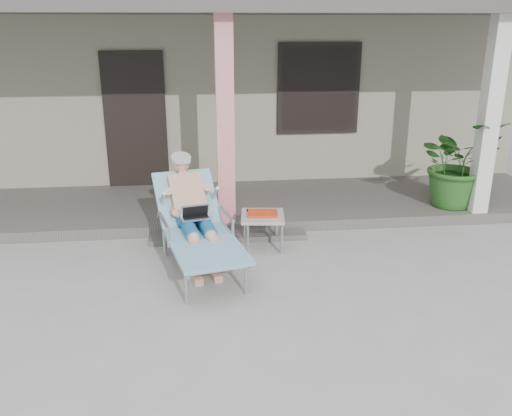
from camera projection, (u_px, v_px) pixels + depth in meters
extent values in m
plane|color=#9E9E99|center=(241.00, 311.00, 5.25)|extent=(60.00, 60.00, 0.00)
cube|color=#9F967E|center=(213.00, 83.00, 10.87)|extent=(10.00, 5.00, 3.00)
cube|color=black|center=(136.00, 120.00, 8.45)|extent=(0.95, 0.06, 2.10)
cube|color=black|center=(319.00, 89.00, 8.61)|extent=(1.20, 0.06, 1.30)
cube|color=black|center=(319.00, 89.00, 8.61)|extent=(1.32, 0.05, 1.42)
cube|color=#605B56|center=(224.00, 205.00, 8.05)|extent=(10.00, 2.00, 0.15)
cube|color=red|center=(225.00, 123.00, 6.80)|extent=(0.22, 0.22, 2.61)
cube|color=silver|center=(489.00, 118.00, 7.17)|extent=(0.22, 0.22, 2.61)
cube|color=#474442|center=(219.00, 4.00, 7.13)|extent=(10.00, 2.30, 0.24)
cube|color=#605B56|center=(229.00, 237.00, 6.98)|extent=(2.00, 0.30, 0.07)
cylinder|color=#B7B7BC|center=(186.00, 287.00, 5.34)|extent=(0.04, 0.04, 0.37)
cylinder|color=#B7B7BC|center=(246.00, 278.00, 5.53)|extent=(0.04, 0.04, 0.37)
cylinder|color=#B7B7BC|center=(165.00, 241.00, 6.45)|extent=(0.04, 0.04, 0.37)
cylinder|color=#B7B7BC|center=(215.00, 235.00, 6.64)|extent=(0.04, 0.04, 0.37)
cube|color=#B7B7BC|center=(205.00, 247.00, 5.78)|extent=(0.87, 1.32, 0.03)
cube|color=#7EA3C3|center=(205.00, 245.00, 5.77)|extent=(0.97, 1.38, 0.04)
cube|color=#B7B7BC|center=(187.00, 202.00, 6.49)|extent=(0.73, 0.70, 0.49)
cube|color=#7EA3C3|center=(187.00, 199.00, 6.48)|extent=(0.84, 0.79, 0.56)
cylinder|color=#A9A8AB|center=(180.00, 158.00, 6.60)|extent=(0.29, 0.29, 0.13)
cube|color=silver|center=(195.00, 217.00, 6.10)|extent=(0.37, 0.30, 0.23)
cube|color=#A7A7A2|center=(263.00, 216.00, 6.61)|extent=(0.57, 0.57, 0.04)
cylinder|color=#B7B7BC|center=(248.00, 240.00, 6.46)|extent=(0.04, 0.04, 0.39)
cylinder|color=#B7B7BC|center=(282.00, 238.00, 6.51)|extent=(0.04, 0.04, 0.39)
cylinder|color=#B7B7BC|center=(244.00, 227.00, 6.85)|extent=(0.04, 0.04, 0.39)
cylinder|color=#B7B7BC|center=(277.00, 226.00, 6.89)|extent=(0.04, 0.04, 0.39)
cube|color=red|center=(263.00, 214.00, 6.59)|extent=(0.39, 0.31, 0.03)
cube|color=black|center=(261.00, 210.00, 6.72)|extent=(0.36, 0.06, 0.04)
imported|color=#26591E|center=(457.00, 163.00, 7.64)|extent=(1.27, 1.15, 1.25)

